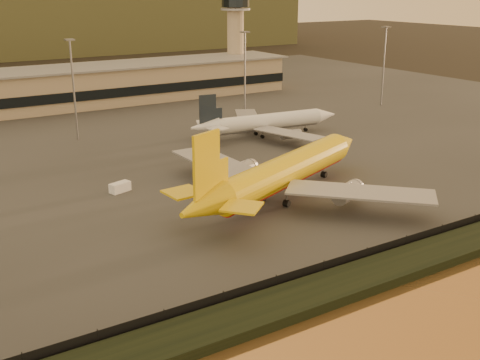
# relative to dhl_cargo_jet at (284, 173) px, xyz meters

# --- Properties ---
(ground) EXTENTS (900.00, 900.00, 0.00)m
(ground) POSITION_rel_dhl_cargo_jet_xyz_m (-7.88, -15.12, -5.35)
(ground) COLOR black
(ground) RESTS_ON ground
(embankment) EXTENTS (320.00, 7.00, 1.40)m
(embankment) POSITION_rel_dhl_cargo_jet_xyz_m (-7.88, -32.12, -4.65)
(embankment) COLOR black
(embankment) RESTS_ON ground
(tarmac) EXTENTS (320.00, 220.00, 0.20)m
(tarmac) POSITION_rel_dhl_cargo_jet_xyz_m (-7.88, 79.88, -5.25)
(tarmac) COLOR #2D2D2D
(tarmac) RESTS_ON ground
(perimeter_fence) EXTENTS (300.00, 0.05, 2.20)m
(perimeter_fence) POSITION_rel_dhl_cargo_jet_xyz_m (-7.88, -28.12, -4.05)
(perimeter_fence) COLOR black
(perimeter_fence) RESTS_ON tarmac
(terminal_building) EXTENTS (202.00, 25.00, 12.60)m
(terminal_building) POSITION_rel_dhl_cargo_jet_xyz_m (-22.40, 110.43, 0.90)
(terminal_building) COLOR tan
(terminal_building) RESTS_ON tarmac
(control_tower) EXTENTS (11.20, 11.20, 35.50)m
(control_tower) POSITION_rel_dhl_cargo_jet_xyz_m (62.12, 115.88, 16.31)
(control_tower) COLOR tan
(control_tower) RESTS_ON tarmac
(apron_light_masts) EXTENTS (152.20, 12.20, 25.40)m
(apron_light_masts) POSITION_rel_dhl_cargo_jet_xyz_m (7.12, 59.88, 10.36)
(apron_light_masts) COLOR slate
(apron_light_masts) RESTS_ON tarmac
(dhl_cargo_jet) EXTENTS (55.36, 52.38, 17.24)m
(dhl_cargo_jet) POSITION_rel_dhl_cargo_jet_xyz_m (0.00, 0.00, 0.00)
(dhl_cargo_jet) COLOR #DBB40B
(dhl_cargo_jet) RESTS_ON tarmac
(white_narrowbody_jet) EXTENTS (42.77, 41.49, 12.28)m
(white_narrowbody_jet) POSITION_rel_dhl_cargo_jet_xyz_m (25.57, 42.04, -1.48)
(white_narrowbody_jet) COLOR white
(white_narrowbody_jet) RESTS_ON tarmac
(gse_vehicle_yellow) EXTENTS (3.81, 2.36, 1.59)m
(gse_vehicle_yellow) POSITION_rel_dhl_cargo_jet_xyz_m (15.48, 15.71, -4.35)
(gse_vehicle_yellow) COLOR #DBB40B
(gse_vehicle_yellow) RESTS_ON tarmac
(gse_vehicle_white) EXTENTS (4.45, 2.98, 1.84)m
(gse_vehicle_white) POSITION_rel_dhl_cargo_jet_xyz_m (-24.09, 20.28, -4.23)
(gse_vehicle_white) COLOR white
(gse_vehicle_white) RESTS_ON tarmac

